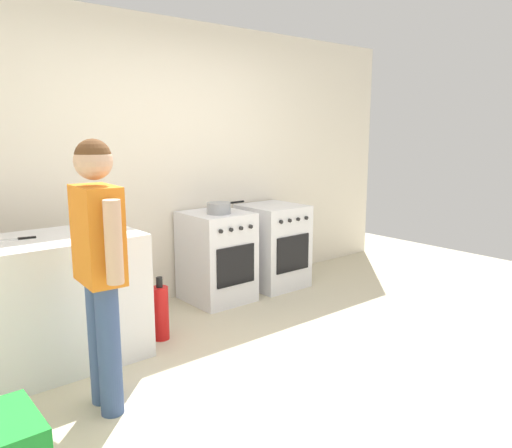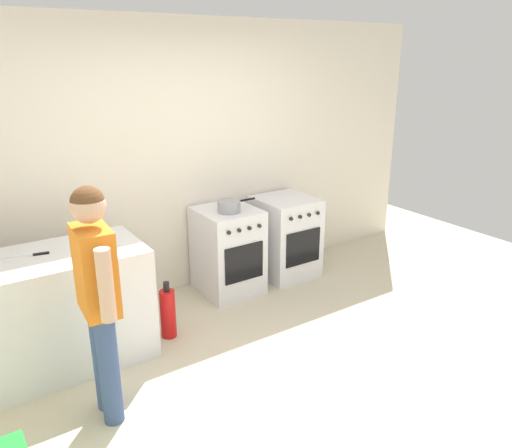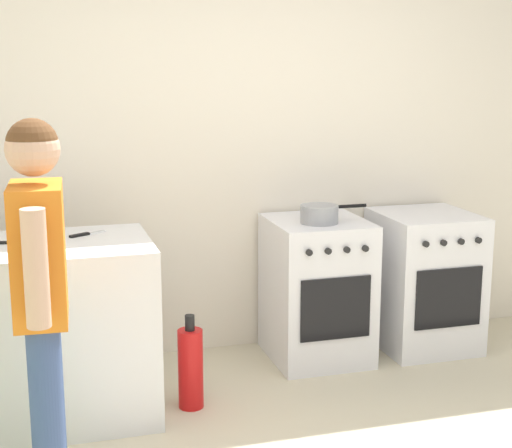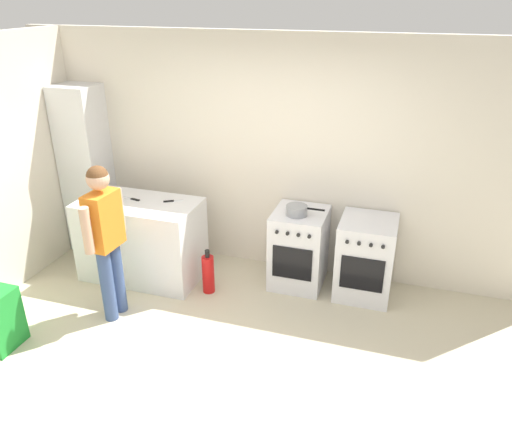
{
  "view_description": "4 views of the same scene",
  "coord_description": "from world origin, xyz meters",
  "px_view_note": "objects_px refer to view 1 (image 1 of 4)",
  "views": [
    {
      "loc": [
        -2.28,
        -2.2,
        1.61
      ],
      "look_at": [
        0.07,
        0.65,
        0.91
      ],
      "focal_mm": 35.0,
      "sensor_mm": 36.0,
      "label": 1
    },
    {
      "loc": [
        -1.97,
        -2.38,
        2.27
      ],
      "look_at": [
        0.09,
        0.68,
        1.01
      ],
      "focal_mm": 35.0,
      "sensor_mm": 36.0,
      "label": 2
    },
    {
      "loc": [
        -1.26,
        -2.64,
        1.78
      ],
      "look_at": [
        -0.27,
        0.76,
        1.03
      ],
      "focal_mm": 55.0,
      "sensor_mm": 36.0,
      "label": 3
    },
    {
      "loc": [
        1.36,
        -3.1,
        2.96
      ],
      "look_at": [
        0.11,
        0.8,
        1.03
      ],
      "focal_mm": 35.0,
      "sensor_mm": 36.0,
      "label": 4
    }
  ],
  "objects_px": {
    "pot": "(219,208)",
    "knife_carving": "(11,240)",
    "oven_left": "(216,256)",
    "knife_paring": "(81,229)",
    "oven_right": "(273,245)",
    "fire_extinguisher": "(160,312)",
    "person": "(99,255)"
  },
  "relations": [
    {
      "from": "person",
      "to": "fire_extinguisher",
      "type": "bearing_deg",
      "value": 42.69
    },
    {
      "from": "oven_right",
      "to": "fire_extinguisher",
      "type": "distance_m",
      "value": 1.67
    },
    {
      "from": "oven_right",
      "to": "fire_extinguisher",
      "type": "height_order",
      "value": "oven_right"
    },
    {
      "from": "oven_left",
      "to": "person",
      "type": "height_order",
      "value": "person"
    },
    {
      "from": "oven_left",
      "to": "knife_paring",
      "type": "bearing_deg",
      "value": -169.48
    },
    {
      "from": "pot",
      "to": "person",
      "type": "distance_m",
      "value": 1.9
    },
    {
      "from": "knife_carving",
      "to": "pot",
      "type": "bearing_deg",
      "value": 7.38
    },
    {
      "from": "oven_right",
      "to": "knife_paring",
      "type": "bearing_deg",
      "value": -173.05
    },
    {
      "from": "knife_carving",
      "to": "person",
      "type": "height_order",
      "value": "person"
    },
    {
      "from": "knife_carving",
      "to": "fire_extinguisher",
      "type": "height_order",
      "value": "knife_carving"
    },
    {
      "from": "oven_right",
      "to": "knife_carving",
      "type": "bearing_deg",
      "value": -172.96
    },
    {
      "from": "oven_right",
      "to": "fire_extinguisher",
      "type": "bearing_deg",
      "value": -163.2
    },
    {
      "from": "pot",
      "to": "oven_right",
      "type": "bearing_deg",
      "value": 6.18
    },
    {
      "from": "knife_carving",
      "to": "person",
      "type": "bearing_deg",
      "value": -73.08
    },
    {
      "from": "pot",
      "to": "knife_carving",
      "type": "relative_size",
      "value": 1.21
    },
    {
      "from": "pot",
      "to": "knife_carving",
      "type": "distance_m",
      "value": 1.84
    },
    {
      "from": "knife_carving",
      "to": "fire_extinguisher",
      "type": "xyz_separation_m",
      "value": [
        0.98,
        -0.16,
        -0.69
      ]
    },
    {
      "from": "oven_left",
      "to": "pot",
      "type": "bearing_deg",
      "value": -103.96
    },
    {
      "from": "oven_right",
      "to": "person",
      "type": "xyz_separation_m",
      "value": [
        -2.31,
        -1.15,
        0.5
      ]
    },
    {
      "from": "oven_left",
      "to": "pot",
      "type": "distance_m",
      "value": 0.48
    },
    {
      "from": "pot",
      "to": "person",
      "type": "relative_size",
      "value": 0.26
    },
    {
      "from": "person",
      "to": "pot",
      "type": "bearing_deg",
      "value": 34.11
    },
    {
      "from": "knife_paring",
      "to": "fire_extinguisher",
      "type": "xyz_separation_m",
      "value": [
        0.49,
        -0.23,
        -0.69
      ]
    },
    {
      "from": "oven_right",
      "to": "fire_extinguisher",
      "type": "relative_size",
      "value": 1.7
    },
    {
      "from": "knife_paring",
      "to": "fire_extinguisher",
      "type": "relative_size",
      "value": 0.39
    },
    {
      "from": "oven_left",
      "to": "oven_right",
      "type": "height_order",
      "value": "same"
    },
    {
      "from": "oven_left",
      "to": "knife_paring",
      "type": "height_order",
      "value": "knife_paring"
    },
    {
      "from": "oven_right",
      "to": "person",
      "type": "height_order",
      "value": "person"
    },
    {
      "from": "knife_carving",
      "to": "oven_left",
      "type": "bearing_deg",
      "value": 9.71
    },
    {
      "from": "oven_left",
      "to": "fire_extinguisher",
      "type": "distance_m",
      "value": 1.01
    },
    {
      "from": "person",
      "to": "oven_left",
      "type": "bearing_deg",
      "value": 35.71
    },
    {
      "from": "fire_extinguisher",
      "to": "oven_left",
      "type": "bearing_deg",
      "value": 28.78
    }
  ]
}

